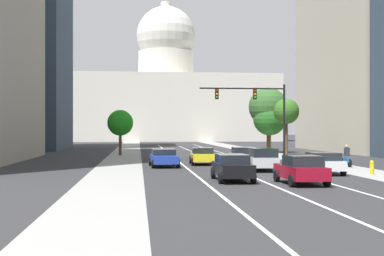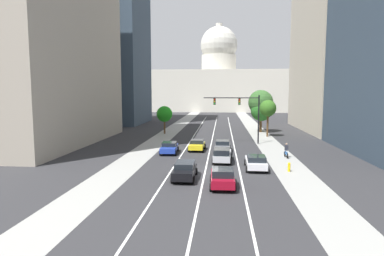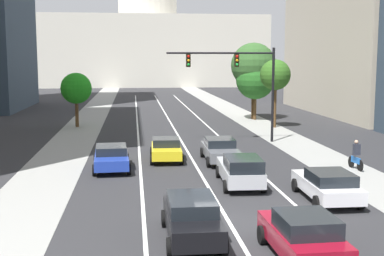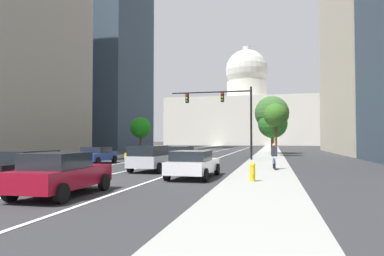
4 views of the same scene
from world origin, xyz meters
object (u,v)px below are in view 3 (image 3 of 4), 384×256
object	(u,v)px
car_yellow	(166,149)
car_black	(192,217)
street_tree_near_left	(76,89)
capitol_building	(148,40)
street_tree_far_right	(255,80)
traffic_signal_mast	(241,74)
car_white	(327,185)
car_crimson	(303,235)
cyclist	(356,155)
car_blue	(111,157)
car_silver	(241,170)
street_tree_near_right	(253,66)
car_gray	(220,150)
street_tree_mid_right	(275,75)

from	to	relation	value
car_yellow	car_black	bearing A→B (deg)	-177.95
car_yellow	street_tree_near_left	distance (m)	18.57
capitol_building	street_tree_far_right	world-z (taller)	capitol_building
traffic_signal_mast	capitol_building	bearing A→B (deg)	92.90
car_white	car_crimson	xyz separation A→B (m)	(-3.30, -6.48, 0.05)
car_white	cyclist	size ratio (longest dim) A/B	2.68
car_white	car_blue	world-z (taller)	car_white
capitol_building	cyclist	world-z (taller)	capitol_building
car_silver	car_crimson	xyz separation A→B (m)	(0.02, -9.54, -0.04)
street_tree_near_right	cyclist	bearing A→B (deg)	-89.53
car_crimson	cyclist	bearing A→B (deg)	-31.62
capitol_building	traffic_signal_mast	bearing A→B (deg)	-87.10
car_black	car_gray	xyz separation A→B (m)	(3.30, 13.54, -0.05)
traffic_signal_mast	car_silver	bearing A→B (deg)	-101.69
car_black	car_gray	bearing A→B (deg)	-13.65
cyclist	street_tree_near_right	distance (m)	25.48
car_gray	car_blue	bearing A→B (deg)	104.06
capitol_building	car_blue	distance (m)	96.20
car_crimson	car_black	bearing A→B (deg)	54.87
street_tree_near_right	street_tree_far_right	size ratio (longest dim) A/B	1.30
car_blue	street_tree_near_left	bearing A→B (deg)	8.90
capitol_building	traffic_signal_mast	xyz separation A→B (m)	(4.41, -86.84, -5.61)
cyclist	street_tree_near_right	world-z (taller)	street_tree_near_right
car_crimson	street_tree_near_right	distance (m)	38.61
car_gray	street_tree_mid_right	world-z (taller)	street_tree_mid_right
street_tree_far_right	car_silver	bearing A→B (deg)	-104.81
car_silver	street_tree_mid_right	bearing A→B (deg)	-16.98
car_gray	street_tree_mid_right	xyz separation A→B (m)	(7.65, 15.14, 4.07)
cyclist	traffic_signal_mast	bearing A→B (deg)	19.81
car_yellow	cyclist	xyz separation A→B (m)	(10.69, -3.96, 0.13)
car_blue	cyclist	world-z (taller)	cyclist
cyclist	car_crimson	bearing A→B (deg)	145.25
capitol_building	car_gray	distance (m)	94.55
car_crimson	street_tree_near_left	size ratio (longest dim) A/B	0.83
car_black	car_gray	size ratio (longest dim) A/B	0.96
car_blue	street_tree_mid_right	distance (m)	22.32
car_white	cyclist	distance (m)	7.36
street_tree_near_right	street_tree_mid_right	world-z (taller)	street_tree_near_right
car_gray	street_tree_far_right	bearing A→B (deg)	-17.89
car_yellow	traffic_signal_mast	size ratio (longest dim) A/B	0.50
car_blue	street_tree_near_right	world-z (taller)	street_tree_near_right
capitol_building	street_tree_near_right	world-z (taller)	capitol_building
capitol_building	car_white	xyz separation A→B (m)	(4.95, -103.29, -10.07)
car_white	car_silver	xyz separation A→B (m)	(-3.32, 3.06, 0.09)
cyclist	street_tree_far_right	size ratio (longest dim) A/B	0.28
street_tree_far_right	street_tree_near_right	bearing A→B (deg)	100.45
car_yellow	street_tree_far_right	bearing A→B (deg)	-25.17
car_yellow	street_tree_near_right	xyz separation A→B (m)	(10.49, 21.07, 4.91)
car_silver	car_blue	size ratio (longest dim) A/B	1.06
traffic_signal_mast	street_tree_mid_right	xyz separation A→B (m)	(4.89, 7.98, -0.39)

